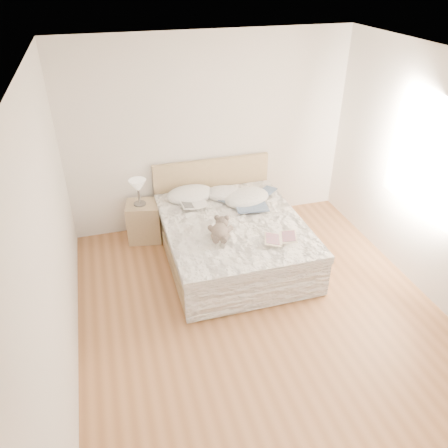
{
  "coord_description": "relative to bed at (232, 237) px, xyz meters",
  "views": [
    {
      "loc": [
        -1.44,
        -3.38,
        3.46
      ],
      "look_at": [
        -0.15,
        1.05,
        0.62
      ],
      "focal_mm": 35.0,
      "sensor_mm": 36.0,
      "label": 1
    }
  ],
  "objects": [
    {
      "name": "floor",
      "position": [
        0.0,
        -1.19,
        -0.31
      ],
      "size": [
        4.0,
        4.5,
        0.0
      ],
      "primitive_type": "cube",
      "color": "brown",
      "rests_on": "ground"
    },
    {
      "name": "ceiling",
      "position": [
        0.0,
        -1.19,
        2.39
      ],
      "size": [
        4.0,
        4.5,
        0.0
      ],
      "primitive_type": "cube",
      "color": "white",
      "rests_on": "ground"
    },
    {
      "name": "wall_back",
      "position": [
        0.0,
        1.06,
        1.04
      ],
      "size": [
        4.0,
        0.02,
        2.7
      ],
      "primitive_type": "cube",
      "color": "silver",
      "rests_on": "ground"
    },
    {
      "name": "wall_front",
      "position": [
        0.0,
        -3.44,
        1.04
      ],
      "size": [
        4.0,
        0.02,
        2.7
      ],
      "primitive_type": "cube",
      "color": "silver",
      "rests_on": "ground"
    },
    {
      "name": "wall_left",
      "position": [
        -2.0,
        -1.19,
        1.04
      ],
      "size": [
        0.02,
        4.5,
        2.7
      ],
      "primitive_type": "cube",
      "color": "silver",
      "rests_on": "ground"
    },
    {
      "name": "wall_right",
      "position": [
        2.0,
        -1.19,
        1.04
      ],
      "size": [
        0.02,
        4.5,
        2.7
      ],
      "primitive_type": "cube",
      "color": "silver",
      "rests_on": "ground"
    },
    {
      "name": "window",
      "position": [
        1.99,
        -0.89,
        1.14
      ],
      "size": [
        0.02,
        1.3,
        1.1
      ],
      "primitive_type": "cube",
      "color": "white",
      "rests_on": "wall_right"
    },
    {
      "name": "bed",
      "position": [
        0.0,
        0.0,
        0.0
      ],
      "size": [
        1.72,
        2.14,
        1.0
      ],
      "color": "tan",
      "rests_on": "floor"
    },
    {
      "name": "nightstand",
      "position": [
        -1.05,
        0.77,
        -0.03
      ],
      "size": [
        0.52,
        0.48,
        0.56
      ],
      "primitive_type": "cube",
      "rotation": [
        0.0,
        0.0,
        -0.19
      ],
      "color": "#9D8661",
      "rests_on": "floor"
    },
    {
      "name": "table_lamp",
      "position": [
        -1.08,
        0.77,
        0.52
      ],
      "size": [
        0.28,
        0.28,
        0.37
      ],
      "color": "#49443F",
      "rests_on": "nightstand"
    },
    {
      "name": "pillow_left",
      "position": [
        -0.38,
        0.71,
        0.33
      ],
      "size": [
        0.71,
        0.53,
        0.2
      ],
      "primitive_type": "ellipsoid",
      "rotation": [
        0.0,
        0.0,
        0.1
      ],
      "color": "white",
      "rests_on": "bed"
    },
    {
      "name": "pillow_middle",
      "position": [
        0.09,
        0.6,
        0.33
      ],
      "size": [
        0.67,
        0.57,
        0.17
      ],
      "primitive_type": "ellipsoid",
      "rotation": [
        0.0,
        0.0,
        -0.36
      ],
      "color": "white",
      "rests_on": "bed"
    },
    {
      "name": "pillow_right",
      "position": [
        0.34,
        0.4,
        0.33
      ],
      "size": [
        0.77,
        0.64,
        0.2
      ],
      "primitive_type": "ellipsoid",
      "rotation": [
        0.0,
        0.0,
        0.31
      ],
      "color": "silver",
      "rests_on": "bed"
    },
    {
      "name": "blouse",
      "position": [
        0.34,
        0.32,
        0.32
      ],
      "size": [
        0.73,
        0.77,
        0.03
      ],
      "primitive_type": null,
      "rotation": [
        0.0,
        0.0,
        -0.11
      ],
      "color": "#394B66",
      "rests_on": "bed"
    },
    {
      "name": "photo_book",
      "position": [
        -0.4,
        0.42,
        0.32
      ],
      "size": [
        0.36,
        0.26,
        0.03
      ],
      "primitive_type": "cube",
      "rotation": [
        0.0,
        0.0,
        0.05
      ],
      "color": "white",
      "rests_on": "bed"
    },
    {
      "name": "childrens_book",
      "position": [
        0.4,
        -0.66,
        0.32
      ],
      "size": [
        0.48,
        0.4,
        0.03
      ],
      "primitive_type": "cube",
      "rotation": [
        0.0,
        0.0,
        -0.34
      ],
      "color": "#EFE2C1",
      "rests_on": "bed"
    },
    {
      "name": "teddy_bear",
      "position": [
        -0.29,
        -0.44,
        0.34
      ],
      "size": [
        0.36,
        0.43,
        0.2
      ],
      "primitive_type": null,
      "rotation": [
        0.0,
        0.0,
        -0.3
      ],
      "color": "brown",
      "rests_on": "bed"
    }
  ]
}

